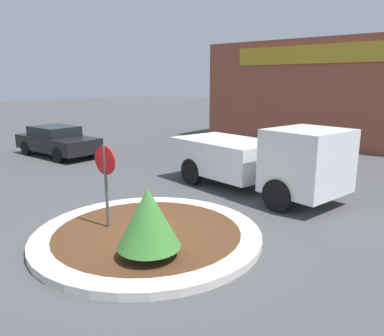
# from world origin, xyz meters

# --- Properties ---
(ground_plane) EXTENTS (120.00, 120.00, 0.00)m
(ground_plane) POSITION_xyz_m (0.00, 0.00, 0.00)
(ground_plane) COLOR #474749
(traffic_island) EXTENTS (5.00, 5.00, 0.16)m
(traffic_island) POSITION_xyz_m (0.00, 0.00, 0.08)
(traffic_island) COLOR beige
(traffic_island) RESTS_ON ground_plane
(stop_sign) EXTENTS (0.65, 0.07, 2.05)m
(stop_sign) POSITION_xyz_m (-0.89, -0.36, 1.41)
(stop_sign) COLOR #4C4C51
(stop_sign) RESTS_ON ground_plane
(island_shrub) EXTENTS (1.20, 1.20, 1.34)m
(island_shrub) POSITION_xyz_m (0.88, -0.86, 0.93)
(island_shrub) COLOR brown
(island_shrub) RESTS_ON traffic_island
(utility_truck) EXTENTS (6.02, 3.28, 2.14)m
(utility_truck) POSITION_xyz_m (0.21, 4.69, 1.06)
(utility_truck) COLOR white
(utility_truck) RESTS_ON ground_plane
(storefront_building) EXTENTS (13.77, 6.07, 5.52)m
(storefront_building) POSITION_xyz_m (-0.87, 16.41, 2.76)
(storefront_building) COLOR brown
(storefront_building) RESTS_ON ground_plane
(parked_sedan_black) EXTENTS (4.46, 1.96, 1.38)m
(parked_sedan_black) POSITION_xyz_m (-9.94, 4.24, 0.71)
(parked_sedan_black) COLOR black
(parked_sedan_black) RESTS_ON ground_plane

